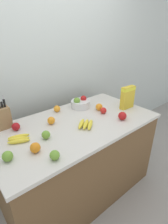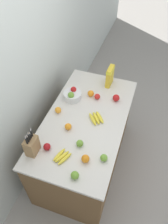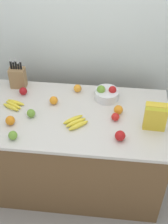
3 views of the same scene
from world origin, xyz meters
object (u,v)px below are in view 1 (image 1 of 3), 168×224
at_px(apple_leftmost, 103,111).
at_px(apple_middle, 122,116).
at_px(knife_block, 2,118).
at_px(fruit_bowl, 80,103).
at_px(apple_rear, 55,155).
at_px(apple_front, 46,135).
at_px(orange_by_cereal, 51,120).
at_px(banana_bunch_right, 19,139).
at_px(cereal_box, 128,96).
at_px(orange_front_center, 35,148).
at_px(orange_back_center, 57,109).
at_px(banana_bunch_left, 86,124).
at_px(apple_near_bananas, 16,127).
at_px(apple_by_knife_block, 8,156).
at_px(orange_near_bowl, 99,107).

height_order(apple_leftmost, apple_middle, apple_middle).
bearing_deg(knife_block, apple_middle, -31.66).
relative_size(fruit_bowl, apple_leftmost, 3.15).
xyz_separation_m(apple_rear, apple_middle, (0.81, 0.08, 0.01)).
relative_size(apple_front, orange_by_cereal, 0.97).
bearing_deg(fruit_bowl, banana_bunch_right, -165.86).
xyz_separation_m(cereal_box, apple_rear, (-1.07, -0.23, -0.10)).
bearing_deg(apple_front, knife_block, 117.91).
height_order(cereal_box, apple_front, cereal_box).
height_order(fruit_bowl, orange_front_center, fruit_bowl).
bearing_deg(orange_back_center, banana_bunch_right, -152.90).
xyz_separation_m(banana_bunch_left, orange_by_cereal, (-0.22, 0.24, 0.02)).
bearing_deg(banana_bunch_right, apple_near_bananas, 75.74).
bearing_deg(orange_by_cereal, cereal_box, -14.63).
height_order(cereal_box, banana_bunch_left, cereal_box).
bearing_deg(apple_near_bananas, apple_middle, -28.24).
relative_size(apple_near_bananas, orange_front_center, 0.93).
distance_m(banana_bunch_left, orange_front_center, 0.52).
distance_m(knife_block, banana_bunch_left, 0.74).
bearing_deg(apple_rear, apple_by_knife_block, 142.56).
relative_size(apple_rear, apple_middle, 0.86).
bearing_deg(banana_bunch_left, orange_by_cereal, 133.27).
bearing_deg(apple_near_bananas, fruit_bowl, 2.00).
xyz_separation_m(banana_bunch_right, apple_leftmost, (0.87, -0.08, 0.02)).
relative_size(banana_bunch_right, apple_leftmost, 2.90).
distance_m(banana_bunch_left, orange_back_center, 0.43).
bearing_deg(orange_front_center, orange_near_bowl, 14.72).
bearing_deg(knife_block, orange_front_center, -82.49).
relative_size(banana_bunch_left, orange_back_center, 3.04).
height_order(cereal_box, apple_by_knife_block, cereal_box).
bearing_deg(orange_near_bowl, fruit_bowl, 119.70).
bearing_deg(banana_bunch_right, orange_front_center, -79.66).
height_order(banana_bunch_right, orange_near_bowl, orange_near_bowl).
height_order(apple_rear, apple_by_knife_block, apple_by_knife_block).
height_order(orange_front_center, orange_back_center, orange_front_center).
relative_size(apple_by_knife_block, orange_by_cereal, 1.02).
bearing_deg(cereal_box, fruit_bowl, 141.21).
bearing_deg(orange_by_cereal, apple_rear, -117.49).
bearing_deg(orange_near_bowl, apple_middle, -86.03).
relative_size(apple_rear, orange_back_center, 0.98).
bearing_deg(apple_leftmost, banana_bunch_left, -165.00).
height_order(apple_near_bananas, orange_back_center, same).
xyz_separation_m(cereal_box, apple_leftmost, (-0.30, 0.07, -0.10)).
bearing_deg(apple_middle, apple_near_bananas, 151.76).
bearing_deg(apple_middle, orange_back_center, 125.05).
bearing_deg(apple_by_knife_block, cereal_box, 1.62).
height_order(banana_bunch_right, orange_back_center, orange_back_center).
height_order(apple_leftmost, orange_front_center, orange_front_center).
bearing_deg(apple_front, apple_middle, -14.21).
bearing_deg(apple_near_bananas, banana_bunch_left, -33.01).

